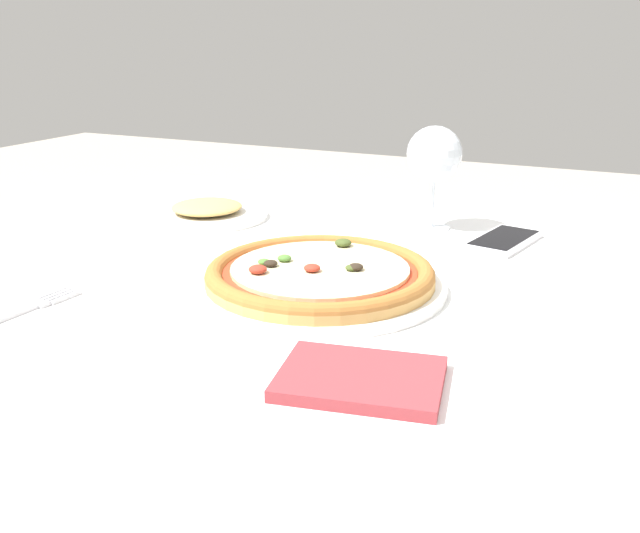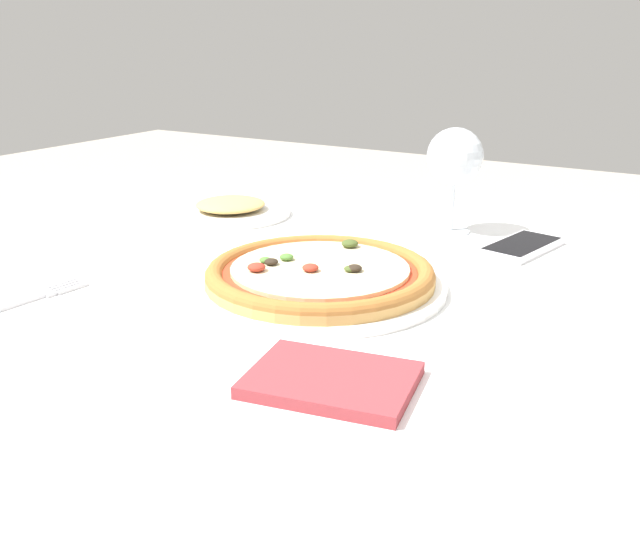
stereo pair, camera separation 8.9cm
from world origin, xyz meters
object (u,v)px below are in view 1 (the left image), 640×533
(side_plate, at_px, (207,212))
(pizza_plate, at_px, (320,276))
(fork, at_px, (20,311))
(dining_table, at_px, (291,347))
(wine_glass_far_left, at_px, (434,156))
(cell_phone, at_px, (504,240))

(side_plate, bearing_deg, pizza_plate, -36.14)
(fork, bearing_deg, pizza_plate, 37.99)
(dining_table, bearing_deg, wine_glass_far_left, 76.79)
(wine_glass_far_left, xyz_separation_m, side_plate, (-0.37, -0.10, -0.11))
(pizza_plate, distance_m, side_plate, 0.41)
(pizza_plate, height_order, cell_phone, pizza_plate)
(fork, distance_m, cell_phone, 0.69)
(dining_table, height_order, fork, fork)
(fork, relative_size, side_plate, 0.81)
(fork, relative_size, wine_glass_far_left, 1.01)
(wine_glass_far_left, xyz_separation_m, cell_phone, (0.13, -0.04, -0.11))
(wine_glass_far_left, bearing_deg, cell_phone, -16.45)
(pizza_plate, xyz_separation_m, fork, (-0.28, -0.22, -0.01))
(pizza_plate, height_order, wine_glass_far_left, wine_glass_far_left)
(dining_table, xyz_separation_m, fork, (-0.24, -0.21, 0.09))
(wine_glass_far_left, relative_size, cell_phone, 1.08)
(wine_glass_far_left, bearing_deg, fork, -120.34)
(dining_table, relative_size, cell_phone, 7.70)
(dining_table, xyz_separation_m, wine_glass_far_left, (0.08, 0.35, 0.20))
(cell_phone, xyz_separation_m, side_plate, (-0.50, -0.06, 0.01))
(pizza_plate, bearing_deg, cell_phone, 60.27)
(pizza_plate, relative_size, cell_phone, 2.05)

